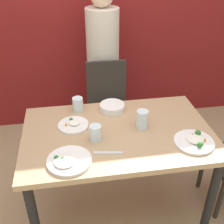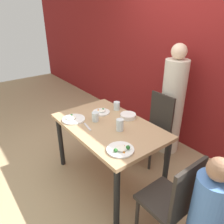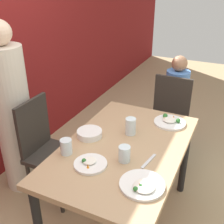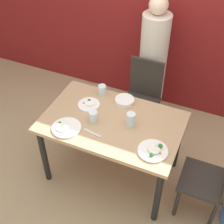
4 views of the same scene
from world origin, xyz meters
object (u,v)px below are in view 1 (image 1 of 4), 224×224
at_px(glass_water_tall, 142,119).
at_px(chair_adult_spot, 108,108).
at_px(bowl_curry, 112,107).
at_px(person_adult, 103,73).
at_px(plate_rice_adult, 194,141).

bearing_deg(glass_water_tall, chair_adult_spot, 100.10).
bearing_deg(glass_water_tall, bowl_curry, 122.12).
distance_m(chair_adult_spot, person_adult, 0.40).
height_order(chair_adult_spot, glass_water_tall, chair_adult_spot).
height_order(chair_adult_spot, plate_rice_adult, chair_adult_spot).
height_order(bowl_curry, glass_water_tall, glass_water_tall).
xyz_separation_m(chair_adult_spot, bowl_curry, (-0.04, -0.47, 0.29)).
bearing_deg(plate_rice_adult, person_adult, 108.17).
bearing_deg(glass_water_tall, plate_rice_adult, -38.22).
relative_size(chair_adult_spot, glass_water_tall, 7.13).
xyz_separation_m(plate_rice_adult, glass_water_tall, (-0.29, 0.23, 0.05)).
xyz_separation_m(chair_adult_spot, plate_rice_adult, (0.42, -0.96, 0.28)).
distance_m(bowl_curry, plate_rice_adult, 0.68).
height_order(person_adult, glass_water_tall, person_adult).
distance_m(person_adult, plate_rice_adult, 1.36).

